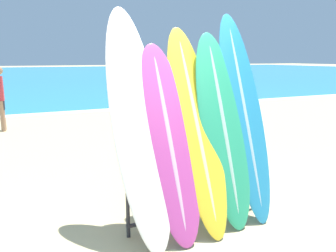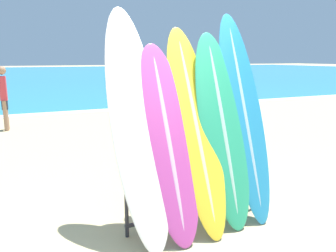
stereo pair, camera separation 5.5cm
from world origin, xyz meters
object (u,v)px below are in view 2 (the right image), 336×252
at_px(person_mid_beach, 149,89).
at_px(surfboard_slot_2, 195,127).
at_px(surfboard_slot_0, 136,121).
at_px(surfboard_slot_1, 168,139).
at_px(surfboard_rack, 196,180).
at_px(surfboard_slot_3, 222,127).
at_px(surfboard_slot_4, 244,115).
at_px(person_near_water, 4,96).

bearing_deg(person_mid_beach, surfboard_slot_2, 113.51).
height_order(surfboard_slot_0, surfboard_slot_1, surfboard_slot_0).
distance_m(surfboard_rack, surfboard_slot_3, 0.66).
height_order(surfboard_slot_2, surfboard_slot_3, surfboard_slot_2).
height_order(surfboard_slot_1, surfboard_slot_4, surfboard_slot_4).
relative_size(surfboard_slot_3, person_mid_beach, 1.24).
distance_m(surfboard_rack, surfboard_slot_4, 0.95).
bearing_deg(surfboard_slot_2, surfboard_slot_0, 175.52).
distance_m(surfboard_slot_3, person_mid_beach, 6.20).
height_order(surfboard_slot_4, person_mid_beach, surfboard_slot_4).
height_order(surfboard_slot_1, surfboard_slot_3, surfboard_slot_3).
relative_size(surfboard_rack, surfboard_slot_3, 0.77).
xyz_separation_m(surfboard_slot_2, person_near_water, (-2.21, 6.15, -0.21)).
xyz_separation_m(surfboard_slot_2, person_mid_beach, (1.66, 6.02, -0.16)).
bearing_deg(person_near_water, person_mid_beach, -89.73).
xyz_separation_m(surfboard_slot_1, person_mid_beach, (2.01, 6.07, -0.06)).
bearing_deg(surfboard_slot_3, surfboard_slot_0, 175.06).
bearing_deg(surfboard_slot_2, surfboard_slot_3, -5.88).
xyz_separation_m(surfboard_rack, person_near_water, (-2.21, 6.21, 0.39)).
relative_size(surfboard_slot_4, person_near_water, 1.45).
bearing_deg(surfboard_slot_4, surfboard_slot_1, -176.27).
bearing_deg(surfboard_slot_1, person_near_water, 106.70).
xyz_separation_m(surfboard_slot_1, person_near_water, (-1.86, 6.20, -0.11)).
bearing_deg(person_near_water, surfboard_rack, -158.22).
bearing_deg(surfboard_slot_4, person_near_water, 115.01).
xyz_separation_m(surfboard_rack, surfboard_slot_1, (-0.35, 0.01, 0.50)).
xyz_separation_m(surfboard_slot_0, surfboard_slot_4, (1.31, -0.03, -0.01)).
relative_size(surfboard_slot_1, surfboard_slot_3, 0.94).
bearing_deg(person_mid_beach, surfboard_slot_4, 119.37).
height_order(surfboard_slot_3, person_mid_beach, surfboard_slot_3).
relative_size(surfboard_rack, surfboard_slot_1, 0.83).
bearing_deg(person_mid_beach, surfboard_slot_1, 110.58).
bearing_deg(person_mid_beach, person_near_water, 36.98).
bearing_deg(surfboard_slot_0, surfboard_slot_4, -1.51).
height_order(surfboard_slot_0, person_mid_beach, surfboard_slot_0).
relative_size(surfboard_slot_0, surfboard_slot_3, 1.12).
xyz_separation_m(surfboard_slot_1, surfboard_slot_4, (1.00, 0.07, 0.18)).
height_order(surfboard_rack, surfboard_slot_4, surfboard_slot_4).
height_order(surfboard_slot_2, person_near_water, surfboard_slot_2).
bearing_deg(surfboard_slot_3, surfboard_slot_2, 174.12).
bearing_deg(person_near_water, surfboard_slot_2, -158.01).
height_order(surfboard_slot_1, person_near_water, surfboard_slot_1).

